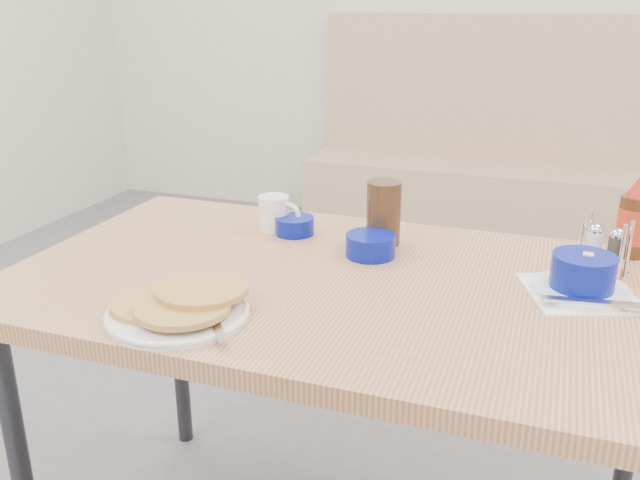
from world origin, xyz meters
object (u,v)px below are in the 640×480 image
(pancake_plate, at_px, (180,306))
(coffee_mug, at_px, (275,213))
(booth_bench, at_px, (483,179))
(syrup_bottle, at_px, (634,221))
(amber_tumbler, at_px, (384,213))
(grits_setting, at_px, (583,278))
(dining_table, at_px, (347,306))
(condiment_caddy, at_px, (604,253))
(creamer_bowl, at_px, (295,226))
(butter_bowl, at_px, (371,245))

(pancake_plate, xyz_separation_m, coffee_mug, (-0.03, 0.50, 0.03))
(booth_bench, distance_m, coffee_mug, 2.36)
(pancake_plate, bearing_deg, syrup_bottle, 37.58)
(coffee_mug, xyz_separation_m, amber_tumbler, (0.28, -0.01, 0.03))
(grits_setting, relative_size, amber_tumbler, 1.83)
(pancake_plate, height_order, syrup_bottle, syrup_bottle)
(booth_bench, height_order, dining_table, booth_bench)
(booth_bench, distance_m, grits_setting, 2.54)
(grits_setting, bearing_deg, syrup_bottle, 68.74)
(coffee_mug, bearing_deg, grits_setting, -12.70)
(booth_bench, xyz_separation_m, grits_setting, (0.45, -2.46, 0.45))
(coffee_mug, bearing_deg, pancake_plate, -86.89)
(condiment_caddy, bearing_deg, pancake_plate, -124.15)
(dining_table, bearing_deg, syrup_bottle, 31.58)
(grits_setting, xyz_separation_m, syrup_bottle, (0.10, 0.26, 0.04))
(booth_bench, bearing_deg, coffee_mug, -96.47)
(pancake_plate, bearing_deg, amber_tumbler, 63.28)
(grits_setting, distance_m, syrup_bottle, 0.29)
(dining_table, distance_m, condiment_caddy, 0.55)
(creamer_bowl, bearing_deg, dining_table, -47.56)
(dining_table, height_order, coffee_mug, coffee_mug)
(dining_table, height_order, amber_tumbler, amber_tumbler)
(pancake_plate, relative_size, syrup_bottle, 1.48)
(dining_table, distance_m, coffee_mug, 0.37)
(condiment_caddy, bearing_deg, grits_setting, -84.22)
(coffee_mug, relative_size, syrup_bottle, 0.60)
(creamer_bowl, relative_size, amber_tumbler, 0.64)
(condiment_caddy, bearing_deg, coffee_mug, -159.32)
(dining_table, height_order, grits_setting, grits_setting)
(dining_table, xyz_separation_m, butter_bowl, (0.01, 0.14, 0.09))
(dining_table, distance_m, creamer_bowl, 0.31)
(pancake_plate, distance_m, coffee_mug, 0.50)
(booth_bench, height_order, butter_bowl, booth_bench)
(dining_table, distance_m, pancake_plate, 0.36)
(coffee_mug, height_order, butter_bowl, coffee_mug)
(pancake_plate, distance_m, syrup_bottle, 0.99)
(coffee_mug, bearing_deg, booth_bench, 83.53)
(dining_table, height_order, condiment_caddy, condiment_caddy)
(dining_table, xyz_separation_m, creamer_bowl, (-0.20, 0.22, 0.08))
(booth_bench, xyz_separation_m, dining_table, (0.00, -2.53, 0.35))
(dining_table, distance_m, butter_bowl, 0.17)
(coffee_mug, relative_size, butter_bowl, 1.00)
(pancake_plate, distance_m, butter_bowl, 0.47)
(coffee_mug, height_order, syrup_bottle, syrup_bottle)
(amber_tumbler, relative_size, syrup_bottle, 0.81)
(grits_setting, height_order, creamer_bowl, grits_setting)
(creamer_bowl, distance_m, butter_bowl, 0.23)
(booth_bench, height_order, creamer_bowl, booth_bench)
(dining_table, relative_size, coffee_mug, 12.66)
(booth_bench, distance_m, butter_bowl, 2.43)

